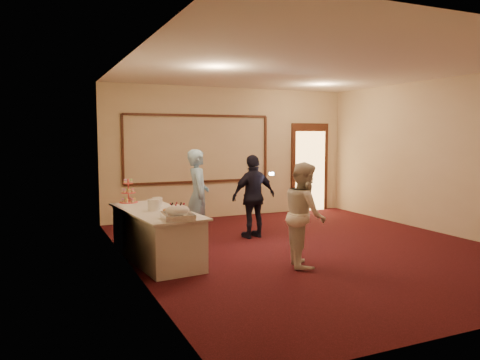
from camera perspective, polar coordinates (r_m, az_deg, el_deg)
name	(u,v)px	position (r m, az deg, el deg)	size (l,w,h in m)	color
floor	(311,248)	(8.08, 8.66, -8.21)	(7.00, 7.00, 0.00)	black
room_walls	(313,128)	(7.85, 8.87, 6.30)	(6.04, 7.04, 3.02)	beige
wall_molding	(199,149)	(10.65, -5.07, 3.82)	(3.45, 0.04, 1.55)	#371810
doorway	(310,168)	(11.95, 8.49, 1.47)	(1.05, 0.07, 2.20)	#371810
buffet_table	(156,235)	(7.29, -10.20, -6.61)	(1.08, 2.27, 0.77)	silver
pavlova_tray	(178,212)	(6.43, -7.63, -3.93)	(0.44, 0.59, 0.20)	silver
cupcake_stand	(128,193)	(8.10, -13.44, -1.58)	(0.30, 0.30, 0.45)	#E84F51
plate_stack_a	(154,205)	(7.21, -10.46, -2.99)	(0.20, 0.20, 0.17)	white
plate_stack_b	(157,202)	(7.60, -10.05, -2.65)	(0.17, 0.17, 0.14)	white
tart	(170,211)	(6.94, -8.50, -3.77)	(0.26, 0.26, 0.05)	white
man	(198,196)	(8.41, -5.12, -1.90)	(0.60, 0.40, 1.65)	#8EBEE8
woman	(305,214)	(6.88, 7.87, -4.15)	(0.74, 0.58, 1.52)	white
guest	(254,196)	(8.68, 1.68, -2.00)	(0.91, 0.38, 1.55)	black
camera_flash	(272,174)	(8.52, 3.86, 0.77)	(0.07, 0.04, 0.05)	white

